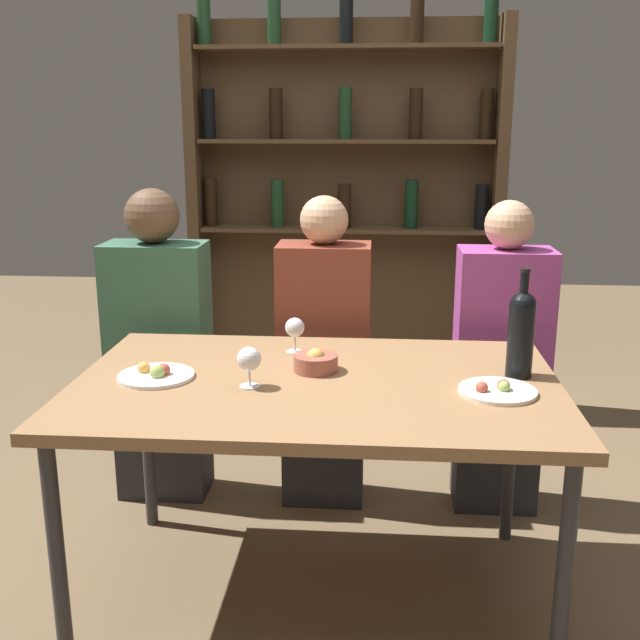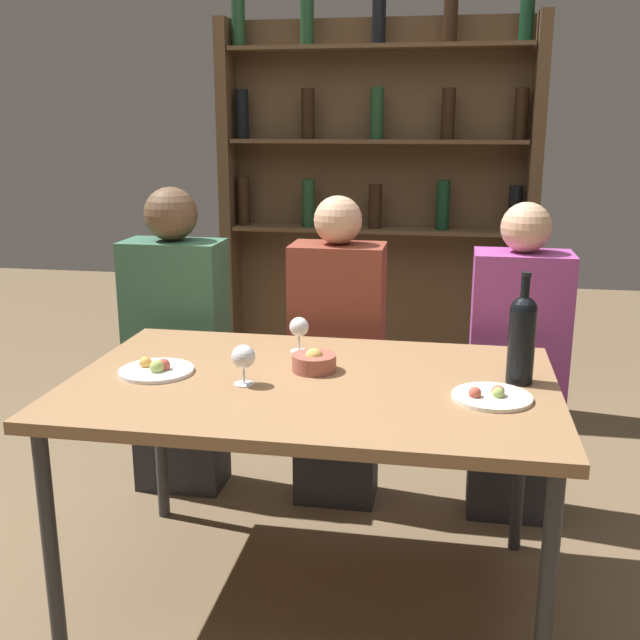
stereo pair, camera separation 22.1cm
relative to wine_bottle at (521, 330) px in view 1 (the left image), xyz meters
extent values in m
plane|color=brown|center=(-0.61, -0.08, -0.88)|extent=(10.00, 10.00, 0.00)
cube|color=olive|center=(-0.61, -0.08, -0.16)|extent=(1.45, 0.92, 0.04)
cylinder|color=#2D2D30|center=(-1.28, -0.49, -0.53)|extent=(0.04, 0.04, 0.70)
cylinder|color=#2D2D30|center=(0.06, -0.49, -0.53)|extent=(0.04, 0.04, 0.70)
cylinder|color=#2D2D30|center=(-1.28, 0.32, -0.53)|extent=(0.04, 0.04, 0.70)
cylinder|color=#2D2D30|center=(0.06, 0.32, -0.53)|extent=(0.04, 0.04, 0.70)
cube|color=#4C3823|center=(-0.61, 1.78, 0.11)|extent=(1.56, 0.02, 1.99)
cube|color=#4C3823|center=(-1.39, 1.68, 0.11)|extent=(0.06, 0.18, 1.99)
cube|color=#4C3823|center=(0.17, 1.68, 0.11)|extent=(0.06, 0.18, 1.99)
cube|color=#4C3823|center=(-0.61, 1.68, 0.07)|extent=(1.48, 0.18, 0.02)
cylinder|color=black|center=(-1.31, 1.68, 0.20)|extent=(0.07, 0.07, 0.25)
cylinder|color=#19381E|center=(-0.96, 1.67, 0.20)|extent=(0.07, 0.07, 0.25)
cylinder|color=black|center=(-0.61, 1.67, 0.19)|extent=(0.07, 0.07, 0.22)
cylinder|color=black|center=(-0.27, 1.68, 0.20)|extent=(0.07, 0.07, 0.25)
cylinder|color=black|center=(0.09, 1.68, 0.19)|extent=(0.07, 0.07, 0.23)
cube|color=#4C3823|center=(-0.61, 1.68, 0.51)|extent=(1.48, 0.18, 0.02)
cylinder|color=black|center=(-1.30, 1.68, 0.64)|extent=(0.07, 0.07, 0.25)
cylinder|color=black|center=(-0.96, 1.68, 0.65)|extent=(0.07, 0.07, 0.25)
cylinder|color=#19381E|center=(-0.61, 1.67, 0.65)|extent=(0.07, 0.07, 0.25)
cylinder|color=black|center=(-0.26, 1.68, 0.64)|extent=(0.07, 0.07, 0.24)
cylinder|color=black|center=(0.09, 1.68, 0.64)|extent=(0.07, 0.07, 0.24)
cube|color=#4C3823|center=(-0.61, 1.68, 0.96)|extent=(1.48, 0.18, 0.02)
cylinder|color=#19381E|center=(-1.31, 1.67, 1.09)|extent=(0.07, 0.07, 0.25)
cylinder|color=#19381E|center=(-0.96, 1.67, 1.08)|extent=(0.07, 0.07, 0.22)
cylinder|color=black|center=(-0.61, 1.68, 1.09)|extent=(0.07, 0.07, 0.24)
cylinder|color=black|center=(-0.27, 1.68, 1.09)|extent=(0.07, 0.07, 0.25)
cylinder|color=black|center=(0.08, 1.68, 1.09)|extent=(0.07, 0.07, 0.25)
cylinder|color=black|center=(0.00, 0.00, -0.03)|extent=(0.08, 0.08, 0.22)
sphere|color=black|center=(0.00, 0.00, 0.08)|extent=(0.08, 0.08, 0.08)
cylinder|color=black|center=(0.00, 0.00, 0.13)|extent=(0.03, 0.03, 0.10)
cylinder|color=black|center=(0.00, 0.00, 0.18)|extent=(0.03, 0.03, 0.01)
cylinder|color=silver|center=(-0.80, -0.16, -0.14)|extent=(0.06, 0.06, 0.00)
cylinder|color=silver|center=(-0.80, -0.16, -0.11)|extent=(0.01, 0.01, 0.06)
sphere|color=silver|center=(-0.80, -0.16, -0.06)|extent=(0.07, 0.07, 0.07)
cylinder|color=silver|center=(-0.71, 0.19, -0.14)|extent=(0.06, 0.06, 0.00)
cylinder|color=silver|center=(-0.71, 0.19, -0.11)|extent=(0.01, 0.01, 0.07)
sphere|color=silver|center=(-0.71, 0.19, -0.06)|extent=(0.07, 0.07, 0.07)
cylinder|color=white|center=(-1.10, -0.10, -0.14)|extent=(0.23, 0.23, 0.01)
sphere|color=#99B256|center=(-1.08, -0.12, -0.12)|extent=(0.04, 0.04, 0.04)
sphere|color=#B74C3D|center=(-1.07, -0.10, -0.12)|extent=(0.04, 0.04, 0.04)
sphere|color=gold|center=(-1.14, -0.09, -0.12)|extent=(0.04, 0.04, 0.04)
sphere|color=#E5BC66|center=(-1.10, -0.10, -0.13)|extent=(0.03, 0.03, 0.03)
cylinder|color=silver|center=(-0.08, -0.15, -0.14)|extent=(0.22, 0.22, 0.01)
sphere|color=#B74C3D|center=(-0.13, -0.18, -0.12)|extent=(0.04, 0.04, 0.04)
sphere|color=#99B256|center=(-0.07, -0.16, -0.12)|extent=(0.03, 0.03, 0.03)
sphere|color=#B74C3D|center=(-0.07, -0.16, -0.12)|extent=(0.04, 0.04, 0.04)
cylinder|color=#995142|center=(-0.62, 0.00, -0.12)|extent=(0.14, 0.14, 0.05)
sphere|color=gold|center=(-0.62, 0.00, -0.10)|extent=(0.06, 0.06, 0.06)
cube|color=#26262B|center=(-1.29, 0.59, -0.66)|extent=(0.35, 0.22, 0.45)
cube|color=#38664C|center=(-1.29, 0.59, -0.14)|extent=(0.39, 0.22, 0.59)
sphere|color=brown|center=(-1.29, 0.59, 0.26)|extent=(0.21, 0.21, 0.21)
cube|color=#26262B|center=(-0.64, 0.59, -0.66)|extent=(0.32, 0.22, 0.45)
cube|color=brown|center=(-0.64, 0.59, -0.14)|extent=(0.35, 0.22, 0.59)
sphere|color=tan|center=(-0.64, 0.59, 0.25)|extent=(0.18, 0.18, 0.18)
cube|color=#26262B|center=(0.05, 0.59, -0.66)|extent=(0.32, 0.22, 0.45)
cube|color=#9E3F8C|center=(0.05, 0.59, -0.14)|extent=(0.35, 0.22, 0.58)
sphere|color=tan|center=(0.05, 0.59, 0.24)|extent=(0.18, 0.18, 0.18)
camera|label=1|loc=(-0.43, -2.20, 0.60)|focal=42.00mm
camera|label=2|loc=(-0.21, -2.17, 0.60)|focal=42.00mm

